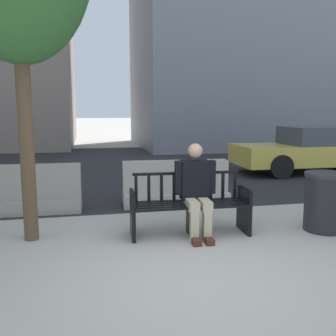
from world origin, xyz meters
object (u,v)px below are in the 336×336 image
object	(u,v)px
street_bench	(189,207)
seated_person	(196,188)
trash_bin	(325,202)
jersey_barrier_centre	(175,187)
jersey_barrier_left	(23,193)
car_taxi_near	(314,150)

from	to	relation	value
street_bench	seated_person	world-z (taller)	seated_person
seated_person	trash_bin	size ratio (longest dim) A/B	1.51
seated_person	jersey_barrier_centre	world-z (taller)	seated_person
jersey_barrier_left	car_taxi_near	xyz separation A→B (m)	(7.57, 2.87, 0.32)
jersey_barrier_left	jersey_barrier_centre	bearing A→B (deg)	0.29
jersey_barrier_left	car_taxi_near	world-z (taller)	car_taxi_near
street_bench	jersey_barrier_left	bearing A→B (deg)	145.45
car_taxi_near	trash_bin	xyz separation A→B (m)	(-3.01, -4.89, -0.22)
car_taxi_near	seated_person	bearing A→B (deg)	-136.50
jersey_barrier_left	car_taxi_near	bearing A→B (deg)	20.77
seated_person	jersey_barrier_left	world-z (taller)	seated_person
jersey_barrier_centre	jersey_barrier_left	world-z (taller)	same
seated_person	jersey_barrier_left	xyz separation A→B (m)	(-2.63, 1.82, -0.35)
street_bench	jersey_barrier_centre	size ratio (longest dim) A/B	0.84
seated_person	jersey_barrier_left	size ratio (longest dim) A/B	0.65
jersey_barrier_left	car_taxi_near	distance (m)	8.11
street_bench	car_taxi_near	world-z (taller)	car_taxi_near
street_bench	trash_bin	world-z (taller)	street_bench
jersey_barrier_centre	seated_person	bearing A→B (deg)	-94.03
street_bench	seated_person	distance (m)	0.31
jersey_barrier_centre	trash_bin	bearing A→B (deg)	-48.34
car_taxi_near	street_bench	bearing A→B (deg)	-137.34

